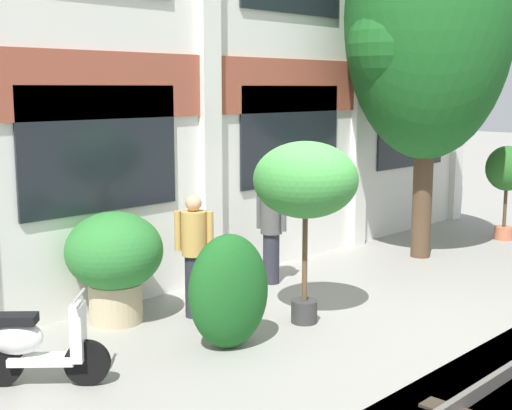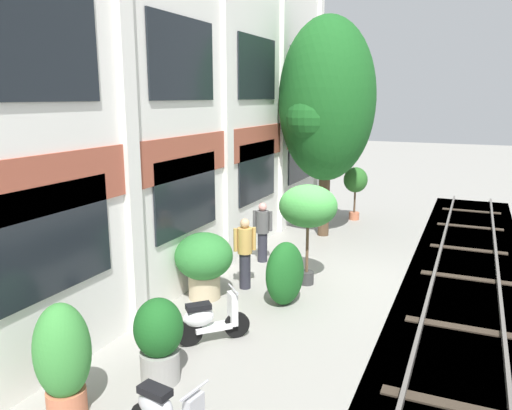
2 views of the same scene
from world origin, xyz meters
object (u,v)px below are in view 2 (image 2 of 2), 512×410
potted_plant_ribbed_drum (204,260)px  potted_plant_low_pan (308,208)px  potted_plant_tall_urn (355,182)px  resident_by_doorway (263,230)px  broadleaf_tree (327,103)px  potted_plant_stone_basin (63,357)px  potted_plant_fluted_column (159,338)px  scooter_near_curb (210,320)px  topiary_hedge (285,273)px  resident_watching_tracks (245,251)px

potted_plant_ribbed_drum → potted_plant_low_pan: size_ratio=0.62×
potted_plant_tall_urn → resident_by_doorway: bearing=168.1°
broadleaf_tree → potted_plant_low_pan: bearing=-168.8°
potted_plant_stone_basin → potted_plant_fluted_column: potted_plant_stone_basin is taller
potted_plant_tall_urn → broadleaf_tree: bearing=170.0°
potted_plant_ribbed_drum → potted_plant_low_pan: potted_plant_low_pan is taller
broadleaf_tree → potted_plant_tall_urn: broadleaf_tree is taller
potted_plant_ribbed_drum → scooter_near_curb: (-1.77, -1.11, -0.43)m
potted_plant_stone_basin → potted_plant_fluted_column: size_ratio=1.22×
potted_plant_stone_basin → topiary_hedge: size_ratio=1.21×
resident_by_doorway → topiary_hedge: (-2.43, -1.55, -0.18)m
broadleaf_tree → potted_plant_fluted_column: size_ratio=4.96×
broadleaf_tree → scooter_near_curb: size_ratio=6.47×
resident_by_doorway → resident_watching_tracks: resident_watching_tracks is taller
potted_plant_tall_urn → potted_plant_fluted_column: 11.74m
broadleaf_tree → potted_plant_low_pan: broadleaf_tree is taller
resident_by_doorway → potted_plant_stone_basin: bearing=-11.5°
potted_plant_tall_urn → resident_by_doorway: (-5.71, 1.20, -0.52)m
potted_plant_low_pan → resident_by_doorway: size_ratio=1.48×
potted_plant_ribbed_drum → potted_plant_fluted_column: bearing=-162.4°
resident_watching_tracks → topiary_hedge: resident_watching_tracks is taller
resident_by_doorway → topiary_hedge: bearing=20.3°
resident_watching_tracks → scooter_near_curb: bearing=-26.4°
resident_by_doorway → resident_watching_tracks: 1.98m
broadleaf_tree → potted_plant_ribbed_drum: broadleaf_tree is taller
broadleaf_tree → topiary_hedge: 6.69m
resident_watching_tracks → resident_by_doorway: bearing=153.4°
broadleaf_tree → resident_by_doorway: bearing=166.7°
scooter_near_curb → potted_plant_ribbed_drum: bearing=76.8°
potted_plant_low_pan → potted_plant_fluted_column: potted_plant_low_pan is taller
potted_plant_ribbed_drum → broadleaf_tree: bearing=-9.1°
potted_plant_low_pan → potted_plant_stone_basin: 6.41m
potted_plant_fluted_column → topiary_hedge: size_ratio=0.99×
potted_plant_fluted_column → resident_by_doorway: bearing=7.7°
topiary_hedge → broadleaf_tree: bearing=8.0°
resident_watching_tracks → potted_plant_tall_urn: bearing=136.1°
potted_plant_low_pan → potted_plant_ribbed_drum: bearing=133.2°
potted_plant_stone_basin → potted_plant_tall_urn: (12.96, -1.09, 0.51)m
potted_plant_stone_basin → scooter_near_curb: (2.67, -0.81, -0.44)m
potted_plant_stone_basin → potted_plant_fluted_column: (1.25, -0.70, -0.14)m
topiary_hedge → potted_plant_stone_basin: bearing=163.3°
broadleaf_tree → resident_by_doorway: size_ratio=4.17×
potted_plant_ribbed_drum → potted_plant_tall_urn: potted_plant_tall_urn is taller
potted_plant_fluted_column → scooter_near_curb: bearing=-4.1°
scooter_near_curb → topiary_hedge: bearing=28.0°
potted_plant_low_pan → scooter_near_curb: bearing=168.6°
potted_plant_tall_urn → resident_watching_tracks: (-7.65, 0.82, -0.49)m
broadleaf_tree → potted_plant_ribbed_drum: bearing=170.9°
broadleaf_tree → topiary_hedge: (-5.65, -0.79, -3.50)m
potted_plant_low_pan → topiary_hedge: 1.77m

